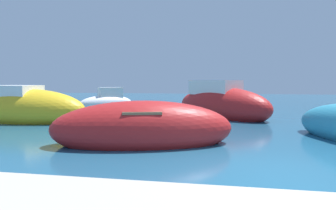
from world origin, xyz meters
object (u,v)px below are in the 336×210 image
at_px(moored_boat_1, 24,109).
at_px(moored_boat_2, 107,102).
at_px(moored_boat_5, 143,129).
at_px(moored_boat_0, 221,104).

xyz_separation_m(moored_boat_1, moored_boat_2, (1.30, 7.65, -0.19)).
distance_m(moored_boat_1, moored_boat_5, 8.16).
relative_size(moored_boat_1, moored_boat_5, 1.07).
relative_size(moored_boat_0, moored_boat_1, 0.96).
distance_m(moored_boat_2, moored_boat_5, 12.96).
bearing_deg(moored_boat_5, moored_boat_2, 102.39).
height_order(moored_boat_0, moored_boat_2, moored_boat_0).
relative_size(moored_boat_1, moored_boat_2, 1.62).
bearing_deg(moored_boat_5, moored_boat_1, 136.91).
bearing_deg(moored_boat_0, moored_boat_1, -118.80).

